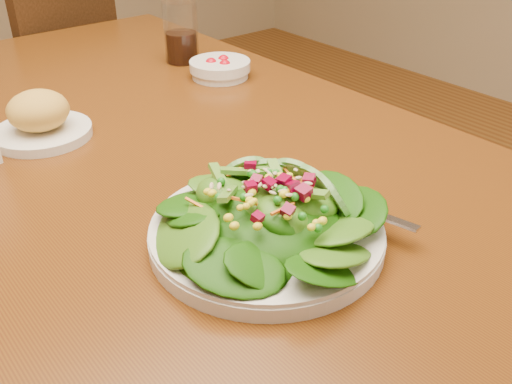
{
  "coord_description": "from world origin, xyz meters",
  "views": [
    {
      "loc": [
        -0.38,
        -0.81,
        1.16
      ],
      "look_at": [
        -0.01,
        -0.36,
        0.81
      ],
      "focal_mm": 40.0,
      "sensor_mm": 36.0,
      "label": 1
    }
  ],
  "objects": [
    {
      "name": "tomato_bowl",
      "position": [
        0.29,
        0.13,
        0.77
      ],
      "size": [
        0.13,
        0.13,
        0.04
      ],
      "color": "silver",
      "rests_on": "dining_table"
    },
    {
      "name": "drinking_glass",
      "position": [
        0.29,
        0.27,
        0.81
      ],
      "size": [
        0.08,
        0.08,
        0.13
      ],
      "color": "silver",
      "rests_on": "dining_table"
    },
    {
      "name": "bread_plate",
      "position": [
        -0.11,
        0.08,
        0.78
      ],
      "size": [
        0.16,
        0.16,
        0.08
      ],
      "color": "silver",
      "rests_on": "dining_table"
    },
    {
      "name": "salad_plate",
      "position": [
        -0.0,
        -0.38,
        0.78
      ],
      "size": [
        0.29,
        0.28,
        0.08
      ],
      "rotation": [
        0.0,
        0.0,
        -0.31
      ],
      "color": "silver",
      "rests_on": "dining_table"
    },
    {
      "name": "dining_table",
      "position": [
        0.0,
        0.0,
        0.65
      ],
      "size": [
        0.9,
        1.4,
        0.75
      ],
      "color": "#582F0B",
      "rests_on": "ground_plane"
    },
    {
      "name": "chair_far",
      "position": [
        0.19,
        0.91,
        0.46
      ],
      "size": [
        0.54,
        0.54,
        0.88
      ],
      "rotation": [
        0.0,
        0.0,
        3.57
      ],
      "color": "#3F2412",
      "rests_on": "ground_plane"
    }
  ]
}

